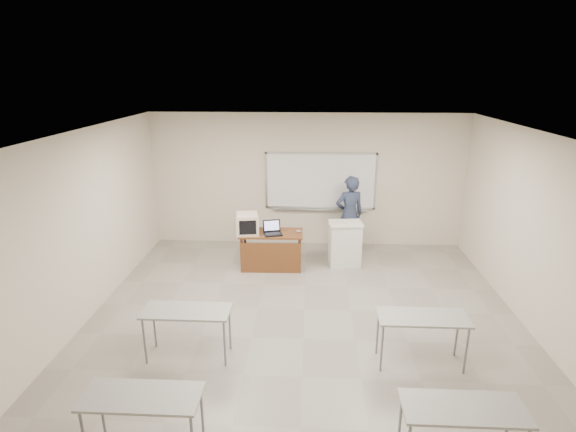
# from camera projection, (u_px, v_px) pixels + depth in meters

# --- Properties ---
(floor) EXTENTS (7.00, 8.00, 0.01)m
(floor) POSITION_uv_depth(u_px,v_px,m) (303.00, 339.00, 6.76)
(floor) COLOR gray
(floor) RESTS_ON ground
(whiteboard) EXTENTS (2.48, 0.10, 1.31)m
(whiteboard) POSITION_uv_depth(u_px,v_px,m) (321.00, 182.00, 10.06)
(whiteboard) COLOR white
(whiteboard) RESTS_ON floor
(student_desks) EXTENTS (4.40, 2.20, 0.73)m
(student_desks) POSITION_uv_depth(u_px,v_px,m) (302.00, 355.00, 5.27)
(student_desks) COLOR #A2A39E
(student_desks) RESTS_ON floor
(instructor_desk) EXTENTS (1.27, 0.63, 0.75)m
(instructor_desk) POSITION_uv_depth(u_px,v_px,m) (271.00, 245.00, 9.00)
(instructor_desk) COLOR brown
(instructor_desk) RESTS_ON floor
(podium) EXTENTS (0.66, 0.48, 0.92)m
(podium) POSITION_uv_depth(u_px,v_px,m) (345.00, 244.00, 9.23)
(podium) COLOR silver
(podium) RESTS_ON floor
(crt_monitor) EXTENTS (0.44, 0.49, 0.41)m
(crt_monitor) POSITION_uv_depth(u_px,v_px,m) (247.00, 224.00, 8.95)
(crt_monitor) COLOR beige
(crt_monitor) RESTS_ON instructor_desk
(laptop) EXTENTS (0.35, 0.32, 0.26)m
(laptop) POSITION_uv_depth(u_px,v_px,m) (273.00, 231.00, 8.95)
(laptop) COLOR black
(laptop) RESTS_ON instructor_desk
(mouse) EXTENTS (0.12, 0.09, 0.04)m
(mouse) POSITION_uv_depth(u_px,v_px,m) (299.00, 231.00, 9.05)
(mouse) COLOR #999AA1
(mouse) RESTS_ON instructor_desk
(keyboard) EXTENTS (0.40, 0.15, 0.02)m
(keyboard) POSITION_uv_depth(u_px,v_px,m) (339.00, 224.00, 8.98)
(keyboard) COLOR beige
(keyboard) RESTS_ON podium
(presenter) EXTENTS (0.73, 0.58, 1.73)m
(presenter) POSITION_uv_depth(u_px,v_px,m) (349.00, 215.00, 9.76)
(presenter) COLOR black
(presenter) RESTS_ON floor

